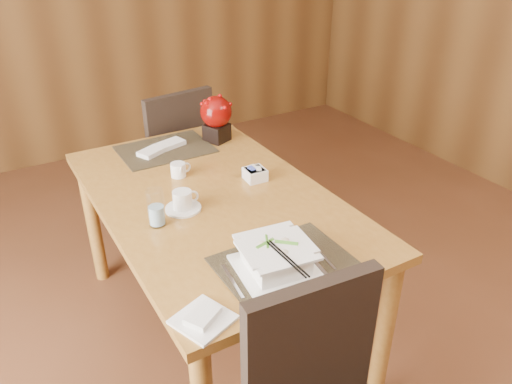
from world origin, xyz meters
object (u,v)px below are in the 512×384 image
bread_plate (203,320)px  far_chair (173,155)px  water_glass (156,208)px  soup_setting (276,259)px  berry_decor (216,116)px  coffee_cup (183,202)px  creamer_jug (178,170)px  dining_table (214,215)px  sugar_caddy (255,174)px

bread_plate → far_chair: bearing=71.4°
far_chair → water_glass: bearing=57.9°
soup_setting → berry_decor: berry_decor is taller
coffee_cup → bread_plate: size_ratio=0.96×
water_glass → creamer_jug: (0.23, 0.34, -0.04)m
dining_table → water_glass: water_glass is taller
dining_table → soup_setting: soup_setting is taller
dining_table → water_glass: 0.34m
dining_table → bread_plate: bearing=-118.5°
creamer_jug → sugar_caddy: bearing=-35.8°
dining_table → coffee_cup: (-0.15, -0.04, 0.13)m
bread_plate → dining_table: bearing=61.5°
creamer_jug → berry_decor: 0.45m
coffee_cup → bread_plate: (-0.20, -0.62, -0.03)m
soup_setting → far_chair: far_chair is taller
soup_setting → coffee_cup: 0.54m
soup_setting → water_glass: (-0.24, 0.47, 0.02)m
creamer_jug → bread_plate: bearing=-108.2°
water_glass → berry_decor: berry_decor is taller
soup_setting → sugar_caddy: size_ratio=3.19×
water_glass → bread_plate: (-0.07, -0.56, -0.07)m
dining_table → far_chair: far_chair is taller
berry_decor → sugar_caddy: bearing=-96.3°
berry_decor → water_glass: bearing=-132.4°
coffee_cup → bread_plate: 0.65m
soup_setting → creamer_jug: bearing=97.8°
dining_table → coffee_cup: bearing=-165.7°
soup_setting → sugar_caddy: 0.66m
dining_table → creamer_jug: creamer_jug is taller
berry_decor → soup_setting: bearing=-106.7°
berry_decor → far_chair: berry_decor is taller
dining_table → water_glass: (-0.28, -0.09, 0.17)m
water_glass → coffee_cup: bearing=22.9°
water_glass → berry_decor: bearing=47.6°
water_glass → creamer_jug: 0.41m
far_chair → sugar_caddy: bearing=85.3°
sugar_caddy → bread_plate: (-0.58, -0.69, -0.02)m
soup_setting → creamer_jug: (-0.01, 0.81, -0.02)m
sugar_caddy → far_chair: bearing=93.1°
water_glass → sugar_caddy: size_ratio=1.69×
creamer_jug → far_chair: size_ratio=0.09×
sugar_caddy → bread_plate: size_ratio=0.58×
far_chair → berry_decor: bearing=96.3°
coffee_cup → far_chair: size_ratio=0.16×
soup_setting → water_glass: size_ratio=1.89×
sugar_caddy → bread_plate: 0.91m
berry_decor → bread_plate: berry_decor is taller
soup_setting → berry_decor: size_ratio=1.18×
water_glass → far_chair: far_chair is taller
dining_table → sugar_caddy: size_ratio=16.86×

